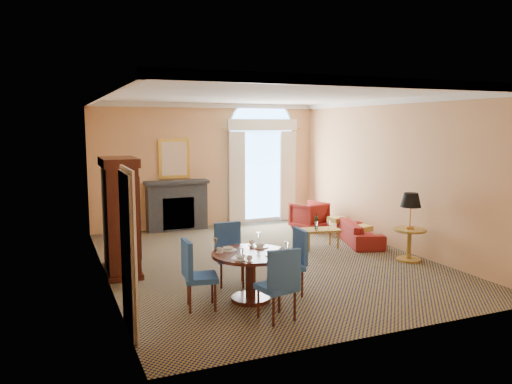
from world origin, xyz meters
name	(u,v)px	position (x,y,z in m)	size (l,w,h in m)	color
ground	(266,261)	(0.00, 0.00, 0.00)	(7.50, 7.50, 0.00)	#13153C
room_envelope	(252,132)	(-0.03, 0.67, 2.51)	(6.04, 7.52, 3.45)	tan
armoire	(120,219)	(-2.72, 0.20, 1.00)	(0.60, 1.06, 2.08)	#37140C
dining_table	(251,265)	(-1.11, -1.95, 0.55)	(1.18, 1.18, 0.94)	#37140C
dining_chair_north	(230,249)	(-1.12, -1.04, 0.58)	(0.57, 0.57, 1.02)	#254F93
dining_chair_south	(280,280)	(-1.06, -2.88, 0.58)	(0.54, 0.54, 1.02)	#254F93
dining_chair_east	(294,257)	(-0.36, -1.91, 0.58)	(0.55, 0.55, 1.02)	#254F93
dining_chair_west	(194,270)	(-1.99, -1.98, 0.58)	(0.53, 0.53, 1.02)	#254F93
sofa	(360,232)	(2.55, 0.53, 0.25)	(1.68, 0.66, 0.49)	maroon
armchair	(309,216)	(2.23, 2.33, 0.35)	(0.75, 0.77, 0.70)	maroon
coffee_table	(320,230)	(1.48, 0.47, 0.40)	(0.90, 0.59, 0.77)	olive
side_table	(410,218)	(2.60, -1.06, 0.85)	(0.63, 0.63, 1.31)	olive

